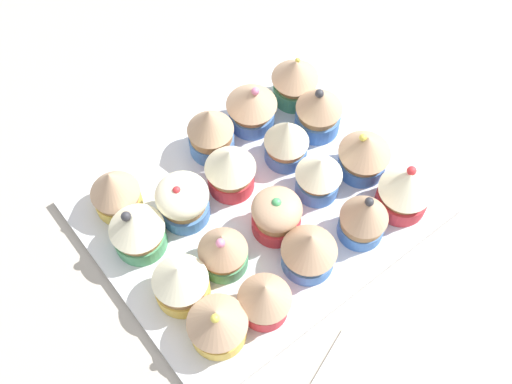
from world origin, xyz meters
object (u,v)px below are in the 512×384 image
Objects in this scene: baking_tray at (256,207)px; cupcake_7 at (252,106)px; cupcake_13 at (223,250)px; cupcake_14 at (183,201)px; cupcake_1 at (365,153)px; cupcake_4 at (364,216)px; cupcake_6 at (287,140)px; cupcake_9 at (277,214)px; cupcake_17 at (137,230)px; cupcake_3 at (295,79)px; cupcake_2 at (319,110)px; cupcake_0 at (405,190)px; cupcake_18 at (115,190)px; cupcake_8 at (306,252)px; cupcake_15 at (217,323)px; cupcake_12 at (265,298)px; cupcake_10 at (230,168)px; cupcake_16 at (180,281)px; cupcake_5 at (319,175)px; cupcake_11 at (211,131)px.

baking_tray is 12.70cm from cupcake_7.
cupcake_13 is 7.86cm from cupcake_14.
cupcake_4 reaches higher than cupcake_1.
cupcake_6 is at bearing -94.54° from cupcake_14.
cupcake_17 is at bearing 59.85° from cupcake_9.
cupcake_6 is at bearing 134.09° from cupcake_3.
cupcake_2 is at bearing -80.59° from cupcake_6.
cupcake_6 is (13.67, 6.48, 0.29)cm from cupcake_0.
cupcake_18 reaches higher than cupcake_7.
cupcake_3 is at bearing -36.71° from cupcake_8.
cupcake_15 is (-13.08, 19.96, -0.06)cm from cupcake_6.
cupcake_6 is at bearing 25.37° from cupcake_0.
cupcake_15 is at bearing 123.25° from cupcake_6.
cupcake_4 reaches higher than cupcake_18.
cupcake_8 is at bearing -136.19° from cupcake_17.
cupcake_7 is at bearing -34.69° from cupcake_12.
cupcake_16 is (-7.83, 12.56, -0.35)cm from cupcake_10.
cupcake_13 is 9.90cm from cupcake_17.
cupcake_8 is (-19.06, 14.21, -0.18)cm from cupcake_3.
cupcake_5 is (-2.93, -7.01, 4.03)cm from baking_tray.
cupcake_12 is (-0.31, 20.89, 0.23)cm from cupcake_0.
cupcake_18 is at bearing 77.39° from cupcake_2.
baking_tray is at bearing -63.96° from cupcake_13.
cupcake_11 is at bearing 42.99° from cupcake_1.
cupcake_10 is at bearing -24.14° from cupcake_12.
cupcake_6 is (-6.51, 6.72, 0.07)cm from cupcake_3.
cupcake_1 is at bearing -99.59° from cupcake_5.
cupcake_13 is at bearing -158.08° from cupcake_18.
cupcake_3 reaches higher than cupcake_14.
cupcake_3 is 1.01× the size of cupcake_13.
cupcake_15 reaches higher than cupcake_3.
cupcake_13 is at bearing 89.08° from cupcake_1.
cupcake_0 is at bearing -89.15° from cupcake_12.
cupcake_7 is at bearing -26.69° from cupcake_9.
cupcake_7 is 0.98× the size of cupcake_13.
cupcake_4 reaches higher than cupcake_6.
cupcake_1 reaches higher than cupcake_5.
cupcake_6 is 7.79cm from cupcake_10.
cupcake_12 is at bearing 155.86° from cupcake_10.
cupcake_3 is at bearing -90.60° from cupcake_18.
cupcake_2 is at bearing -90.43° from cupcake_14.
cupcake_10 is at bearing 1.04° from cupcake_8.
cupcake_14 is at bearing 43.13° from cupcake_9.
cupcake_7 is at bearing 17.82° from cupcake_0.
cupcake_6 is at bearing 1.26° from cupcake_4.
cupcake_8 is at bearing 158.97° from cupcake_7.
cupcake_2 is 13.63cm from cupcake_11.
cupcake_12 is (-0.60, 14.71, -0.17)cm from cupcake_4.
baking_tray is at bearing 73.29° from cupcake_1.
cupcake_18 is (13.71, -0.35, 0.29)cm from cupcake_16.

